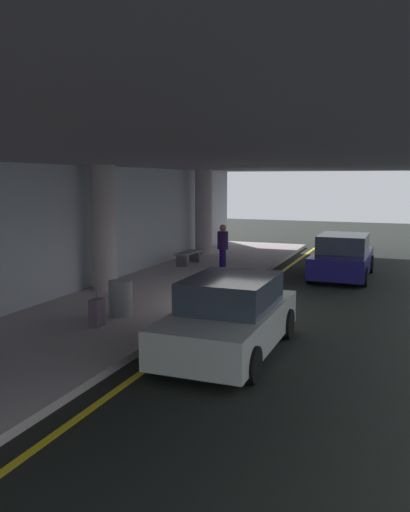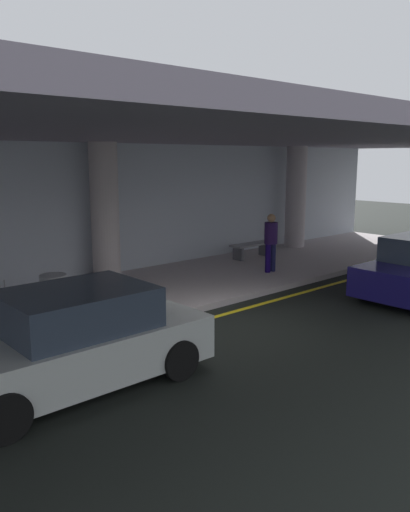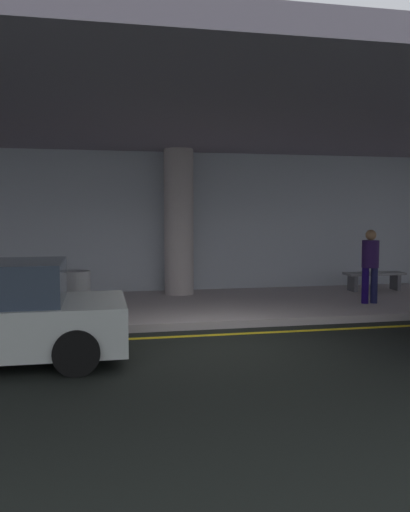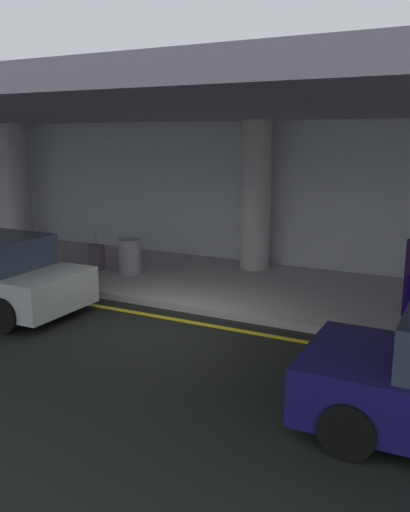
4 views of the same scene
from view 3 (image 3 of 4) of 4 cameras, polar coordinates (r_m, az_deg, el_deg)
ground_plane at (r=9.12m, az=1.57°, el=-9.33°), size 60.00×60.00×0.00m
sidewalk at (r=12.08m, az=-1.77°, el=-5.49°), size 26.00×4.20×0.15m
lane_stripe_yellow at (r=9.64m, az=0.83°, el=-8.54°), size 26.00×0.14×0.01m
support_column_center at (r=13.34m, az=-2.85°, el=3.68°), size 0.74×0.74×3.65m
ceiling_overhang at (r=11.53m, az=-1.39°, el=13.37°), size 28.00×13.20×0.30m
terminal_back_wall at (r=14.12m, az=-3.33°, el=3.43°), size 26.00×0.30×3.80m
traveler_with_luggage at (r=12.52m, az=17.45°, el=-0.55°), size 0.38×0.38×1.68m
suitcase_upright_secondary at (r=11.47m, az=-18.70°, el=-4.33°), size 0.36×0.22×0.90m
bench_metal at (r=14.71m, az=17.85°, el=-2.21°), size 1.60×0.50×0.48m
trash_bin_steel at (r=11.35m, az=-13.67°, el=-3.72°), size 0.56×0.56×0.85m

